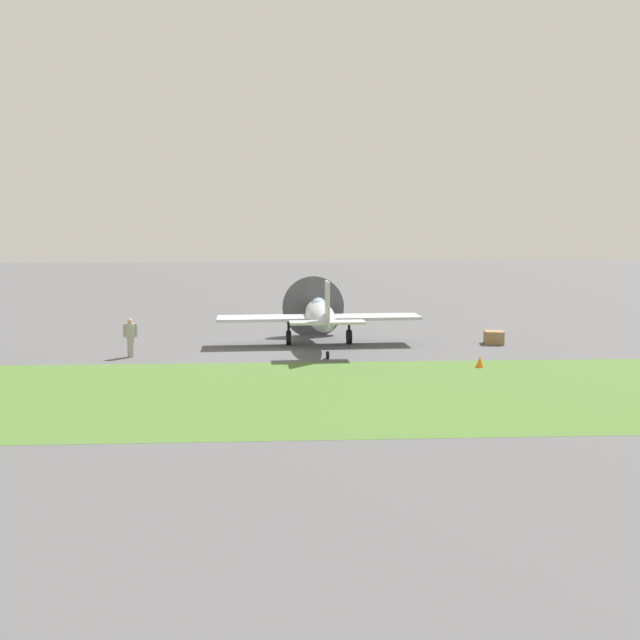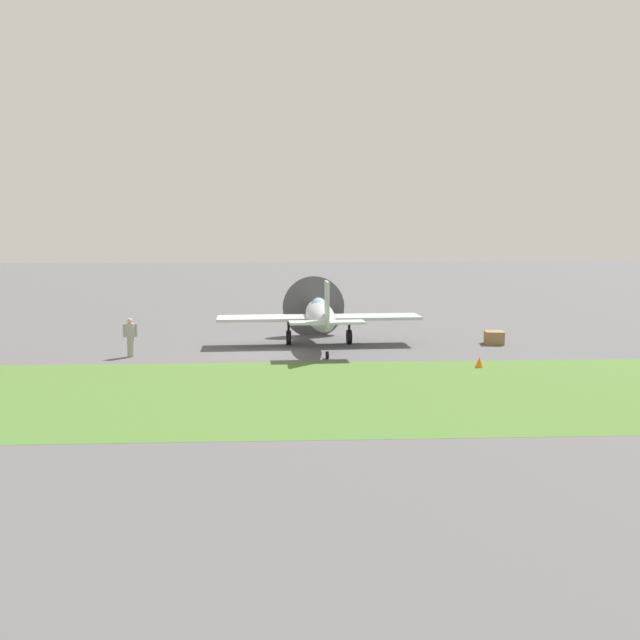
{
  "view_description": "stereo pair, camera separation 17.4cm",
  "coord_description": "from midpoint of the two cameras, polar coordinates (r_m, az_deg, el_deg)",
  "views": [
    {
      "loc": [
        1.25,
        -33.28,
        5.76
      ],
      "look_at": [
        3.06,
        0.12,
        1.27
      ],
      "focal_mm": 39.41,
      "sensor_mm": 36.0,
      "label": 1
    },
    {
      "loc": [
        1.42,
        -33.29,
        5.76
      ],
      "look_at": [
        3.06,
        0.12,
        1.27
      ],
      "focal_mm": 39.41,
      "sensor_mm": 36.0,
      "label": 2
    }
  ],
  "objects": [
    {
      "name": "ground_crew_chief",
      "position": [
        32.13,
        -15.29,
        -1.31
      ],
      "size": [
        0.62,
        0.38,
        1.73
      ],
      "rotation": [
        0.0,
        0.0,
        3.35
      ],
      "color": "#9E998E",
      "rests_on": "ground"
    },
    {
      "name": "grass_verge",
      "position": [
        24.58,
        -6.16,
        -5.95
      ],
      "size": [
        120.0,
        11.0,
        0.01
      ],
      "primitive_type": "cube",
      "color": "#476B2D",
      "rests_on": "ground"
    },
    {
      "name": "supply_crate",
      "position": [
        35.55,
        13.8,
        -1.39
      ],
      "size": [
        1.03,
        1.03,
        0.64
      ],
      "primitive_type": "cube",
      "rotation": [
        0.0,
        0.0,
        1.42
      ],
      "color": "olive",
      "rests_on": "ground"
    },
    {
      "name": "runway_marker_cone",
      "position": [
        29.57,
        12.69,
        -3.35
      ],
      "size": [
        0.36,
        0.36,
        0.44
      ],
      "primitive_type": "cone",
      "color": "orange",
      "rests_on": "ground"
    },
    {
      "name": "ground_plane",
      "position": [
        33.81,
        -5.33,
        -2.2
      ],
      "size": [
        160.0,
        160.0,
        0.0
      ],
      "primitive_type": "plane",
      "color": "#515154"
    },
    {
      "name": "airplane_lead",
      "position": [
        33.89,
        -0.17,
        0.39
      ],
      "size": [
        9.94,
        7.88,
        3.55
      ],
      "rotation": [
        0.0,
        0.0,
        0.05
      ],
      "color": "#B2B7BC",
      "rests_on": "ground"
    }
  ]
}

